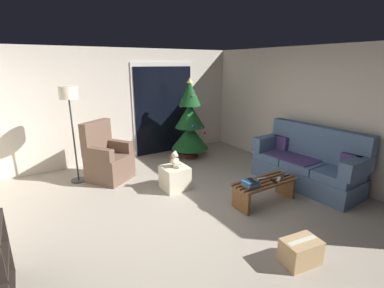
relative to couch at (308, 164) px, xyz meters
The scene contains 20 objects.
ground_plane 2.36m from the couch, behind, with size 7.00×7.00×0.00m, color #9E9384.
wall_back 4.10m from the couch, 125.28° to the left, with size 5.72×0.12×2.50m, color beige.
wall_right 1.03m from the couch, 21.69° to the left, with size 0.12×6.00×2.50m, color beige.
patio_door_frame 3.53m from the couch, 112.34° to the left, with size 1.60×0.02×2.20m, color silver.
patio_door_glass 3.51m from the couch, 112.45° to the left, with size 1.50×0.02×2.10m, color black.
couch is the anchor object (origin of this frame).
coffee_table 1.20m from the couch, behind, with size 1.10×0.40×0.38m.
remote_black 1.12m from the couch, 169.57° to the right, with size 0.04×0.16×0.02m, color black.
remote_white 1.01m from the couch, 168.57° to the right, with size 0.04×0.16×0.02m, color silver.
remote_silver 1.19m from the couch, behind, with size 0.04×0.16×0.02m, color #ADADB2.
remote_graphite 0.85m from the couch, behind, with size 0.04×0.16×0.02m, color #333338.
book_stack 1.56m from the couch, behind, with size 0.23×0.21×0.11m.
cell_phone 1.55m from the couch, behind, with size 0.07×0.14×0.01m, color black.
christmas_tree 2.72m from the couch, 111.80° to the left, with size 0.87×0.87×1.87m.
armchair 3.75m from the couch, 144.23° to the left, with size 0.95×0.95×1.13m.
floor_lamp 4.43m from the couch, 146.02° to the left, with size 0.32×0.32×1.78m.
ottoman 2.43m from the couch, 152.39° to the left, with size 0.44×0.44×0.42m, color beige.
teddy_bear_cream 2.42m from the couch, 152.50° to the left, with size 0.21×0.22×0.29m.
teddy_bear_chestnut_by_tree 2.72m from the couch, 128.46° to the left, with size 0.21×0.21×0.29m.
cardboard_box_taped_mid_floor 2.32m from the couch, 144.64° to the right, with size 0.45×0.33×0.29m.
Camera 1 is at (-2.00, -3.17, 2.17)m, focal length 26.08 mm.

